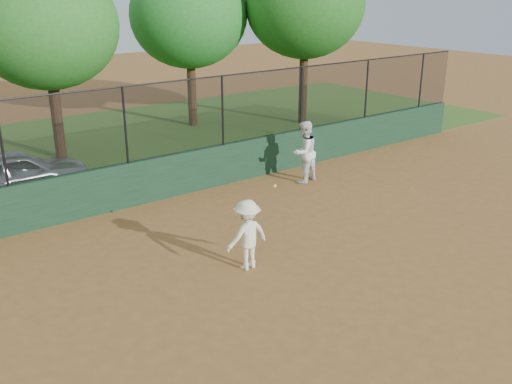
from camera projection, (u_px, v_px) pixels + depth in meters
ground at (292, 289)px, 11.06m from camera, size 80.00×80.00×0.00m
back_wall at (147, 181)px, 15.34m from camera, size 26.00×0.20×1.20m
grass_strip at (69, 153)px, 20.03m from camera, size 36.00×12.00×0.01m
parked_car at (16, 174)px, 15.70m from camera, size 3.94×1.60×1.34m
player_second at (304, 152)px, 16.82m from camera, size 1.00×0.84×1.84m
player_main at (247, 235)px, 11.66m from camera, size 0.98×0.71×1.87m
fence_assembly at (142, 121)px, 14.77m from camera, size 26.00×0.06×2.00m
tree_2 at (46, 26)px, 18.03m from camera, size 4.67×4.25×6.37m
tree_3 at (189, 16)px, 22.54m from camera, size 4.80×4.36×6.51m
tree_4 at (305, 4)px, 22.86m from camera, size 5.02×4.57×7.02m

